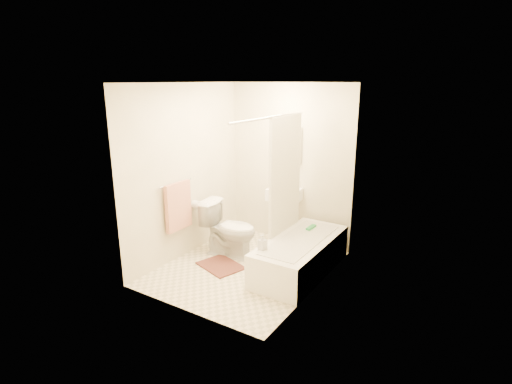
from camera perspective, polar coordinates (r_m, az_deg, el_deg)
The scene contains 17 objects.
floor at distance 5.44m, azimuth -1.42°, elevation -10.80°, with size 2.40×2.40×0.00m, color beige.
ceiling at distance 4.87m, azimuth -1.62°, elevation 15.36°, with size 2.40×2.40×0.00m, color white.
wall_back at distance 6.03m, azimuth 4.81°, elevation 3.90°, with size 2.00×0.02×2.40m, color beige.
wall_left at distance 5.62m, azimuth -10.05°, elevation 2.84°, with size 0.02×2.40×2.40m, color beige.
wall_right at distance 4.56m, azimuth 9.01°, elevation -0.11°, with size 0.02×2.40×2.40m, color beige.
mirror at distance 5.96m, azimuth 4.78°, elevation 6.69°, with size 0.40×0.03×0.55m, color white.
curtain_rod at distance 4.82m, azimuth 2.11°, elevation 10.59°, with size 0.03×0.03×1.70m, color silver.
shower_curtain at distance 5.29m, azimuth 4.20°, elevation 2.45°, with size 0.04×0.80×1.55m, color silver.
towel_bar at distance 5.44m, azimuth -11.44°, elevation 1.26°, with size 0.02×0.02×0.60m, color silver.
towel at distance 5.51m, azimuth -11.03°, elevation -2.00°, with size 0.06×0.45×0.66m, color #CC7266.
toilet_paper at distance 5.79m, azimuth -8.51°, elevation -1.83°, with size 0.12×0.12×0.11m, color white.
toilet at distance 5.69m, azimuth -3.80°, elevation -5.33°, with size 0.44×0.79×0.78m, color white.
sink at distance 6.10m, azimuth 4.17°, elevation -3.03°, with size 0.48×0.39×0.95m, color white, non-canonical shape.
bathtub at distance 5.29m, azimuth 6.36°, elevation -9.02°, with size 0.70×1.59×0.45m, color white, non-canonical shape.
bath_mat at distance 5.50m, azimuth -5.06°, elevation -10.43°, with size 0.59×0.44×0.02m, color #4F261F.
soap_bottle at distance 4.84m, azimuth 0.94°, elevation -7.21°, with size 0.09×0.09×0.19m, color white.
scrub_brush at distance 5.57m, azimuth 7.86°, elevation -5.08°, with size 0.06×0.20×0.04m, color green.
Camera 1 is at (2.70, -4.05, 2.43)m, focal length 28.00 mm.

